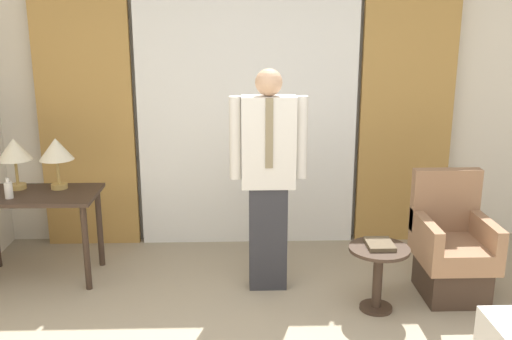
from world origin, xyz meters
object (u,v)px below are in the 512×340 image
object	(u,v)px
bottle_near_edge	(9,190)
book	(380,244)
person	(268,172)
table_lamp_right	(56,151)
armchair	(451,251)
desk	(35,207)
table_lamp_left	(14,151)
side_table	(378,267)

from	to	relation	value
bottle_near_edge	book	world-z (taller)	bottle_near_edge
person	book	size ratio (longest dim) A/B	7.28
table_lamp_right	armchair	bearing A→B (deg)	-9.42
desk	bottle_near_edge	bearing A→B (deg)	-139.53
desk	table_lamp_left	bearing A→B (deg)	142.19
table_lamp_right	book	distance (m)	2.66
person	side_table	xyz separation A→B (m)	(0.78, -0.40, -0.62)
person	armchair	xyz separation A→B (m)	(1.41, -0.16, -0.60)
desk	table_lamp_left	world-z (taller)	table_lamp_left
bottle_near_edge	person	size ratio (longest dim) A/B	0.09
desk	person	world-z (taller)	person
table_lamp_right	bottle_near_edge	size ratio (longest dim) A/B	2.58
table_lamp_left	desk	bearing A→B (deg)	-37.81
desk	table_lamp_left	size ratio (longest dim) A/B	2.40
person	bottle_near_edge	bearing A→B (deg)	176.96
desk	armchair	size ratio (longest dim) A/B	1.06
table_lamp_left	book	xyz separation A→B (m)	(2.83, -0.73, -0.54)
desk	book	distance (m)	2.73
armchair	book	size ratio (longest dim) A/B	3.99
side_table	book	bearing A→B (deg)	74.20
person	book	bearing A→B (deg)	-25.09
armchair	table_lamp_right	bearing A→B (deg)	170.58
side_table	person	bearing A→B (deg)	153.19
person	armchair	bearing A→B (deg)	-6.34
table_lamp_right	armchair	size ratio (longest dim) A/B	0.44
table_lamp_left	bottle_near_edge	bearing A→B (deg)	-84.62
table_lamp_right	table_lamp_left	bearing A→B (deg)	180.00
person	book	world-z (taller)	person
person	desk	bearing A→B (deg)	173.00
desk	side_table	world-z (taller)	desk
desk	person	xyz separation A→B (m)	(1.87, -0.23, 0.34)
table_lamp_right	book	xyz separation A→B (m)	(2.50, -0.73, -0.54)
table_lamp_left	armchair	xyz separation A→B (m)	(3.45, -0.52, -0.70)
table_lamp_right	person	world-z (taller)	person
table_lamp_right	person	distance (m)	1.75
side_table	book	size ratio (longest dim) A/B	2.06
table_lamp_left	armchair	bearing A→B (deg)	-8.52
desk	bottle_near_edge	size ratio (longest dim) A/B	6.19
bottle_near_edge	side_table	size ratio (longest dim) A/B	0.33
armchair	book	bearing A→B (deg)	-160.91
armchair	table_lamp_left	bearing A→B (deg)	171.48
bottle_near_edge	armchair	xyz separation A→B (m)	(3.43, -0.26, -0.45)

